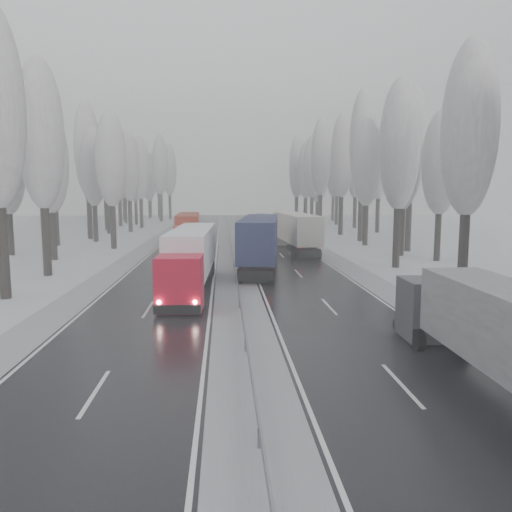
{
  "coord_description": "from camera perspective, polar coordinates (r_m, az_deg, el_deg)",
  "views": [
    {
      "loc": [
        -0.9,
        -16.3,
        6.7
      ],
      "look_at": [
        1.39,
        18.64,
        2.2
      ],
      "focal_mm": 35.0,
      "sensor_mm": 36.0,
      "label": 1
    }
  ],
  "objects": [
    {
      "name": "tree_30",
      "position": [
        99.67,
        6.45,
        10.04
      ],
      "size": [
        3.6,
        3.6,
        17.86
      ],
      "color": "black",
      "rests_on": "ground"
    },
    {
      "name": "tree_75",
      "position": [
        121.99,
        -14.97,
        9.56
      ],
      "size": [
        3.6,
        3.6,
        18.6
      ],
      "color": "black",
      "rests_on": "ground"
    },
    {
      "name": "tree_20",
      "position": [
        54.9,
        16.57,
        10.62
      ],
      "size": [
        3.6,
        3.6,
        15.71
      ],
      "color": "black",
      "rests_on": "ground"
    },
    {
      "name": "tree_33",
      "position": [
        111.48,
        7.02,
        8.58
      ],
      "size": [
        3.6,
        3.6,
        14.33
      ],
      "color": "black",
      "rests_on": "ground"
    },
    {
      "name": "tree_28",
      "position": [
        90.12,
        7.43,
        11.04
      ],
      "size": [
        3.6,
        3.6,
        19.62
      ],
      "color": "black",
      "rests_on": "ground"
    },
    {
      "name": "tree_60",
      "position": [
        53.32,
        -22.51,
        9.88
      ],
      "size": [
        3.6,
        3.6,
        14.84
      ],
      "color": "black",
      "rests_on": "ground"
    },
    {
      "name": "tree_25",
      "position": [
        76.04,
        16.36,
        11.42
      ],
      "size": [
        3.6,
        3.6,
        19.44
      ],
      "color": "black",
      "rests_on": "ground"
    },
    {
      "name": "tree_78",
      "position": [
        132.79,
        -11.11,
        9.72
      ],
      "size": [
        3.6,
        3.6,
        19.55
      ],
      "color": "black",
      "rests_on": "ground"
    },
    {
      "name": "tree_24",
      "position": [
        70.2,
        12.09,
        12.46
      ],
      "size": [
        3.6,
        3.6,
        20.49
      ],
      "color": "black",
      "rests_on": "ground"
    },
    {
      "name": "tree_64",
      "position": [
        71.24,
        -18.11,
        9.58
      ],
      "size": [
        3.6,
        3.6,
        15.42
      ],
      "color": "black",
      "rests_on": "ground"
    },
    {
      "name": "tree_38",
      "position": [
        134.56,
        4.7,
        9.37
      ],
      "size": [
        3.6,
        3.6,
        17.97
      ],
      "color": "black",
      "rests_on": "ground"
    },
    {
      "name": "carriageway_right",
      "position": [
        47.19,
        3.78,
        -0.84
      ],
      "size": [
        7.5,
        200.0,
        0.03
      ],
      "primitive_type": "cube",
      "color": "black",
      "rests_on": "ground"
    },
    {
      "name": "tree_61",
      "position": [
        59.05,
        -26.6,
        8.8
      ],
      "size": [
        3.6,
        3.6,
        13.95
      ],
      "color": "black",
      "rests_on": "ground"
    },
    {
      "name": "tree_68",
      "position": [
        86.94,
        -14.35,
        9.76
      ],
      "size": [
        3.6,
        3.6,
        16.65
      ],
      "color": "black",
      "rests_on": "ground"
    },
    {
      "name": "tree_26",
      "position": [
        79.93,
        9.8,
        11.09
      ],
      "size": [
        3.6,
        3.6,
        18.78
      ],
      "color": "black",
      "rests_on": "ground"
    },
    {
      "name": "tree_67",
      "position": [
        84.84,
        -16.7,
        9.94
      ],
      "size": [
        3.6,
        3.6,
        17.09
      ],
      "color": "black",
      "rests_on": "ground"
    },
    {
      "name": "tree_31",
      "position": [
        104.78,
        9.29,
        10.11
      ],
      "size": [
        3.6,
        3.6,
        18.58
      ],
      "color": "black",
      "rests_on": "ground"
    },
    {
      "name": "tree_16",
      "position": [
        35.94,
        23.24,
        13.08
      ],
      "size": [
        3.6,
        3.6,
        16.53
      ],
      "color": "black",
      "rests_on": "ground"
    },
    {
      "name": "tree_79",
      "position": [
        137.07,
        -12.05,
        8.96
      ],
      "size": [
        3.6,
        3.6,
        17.07
      ],
      "color": "black",
      "rests_on": "ground"
    },
    {
      "name": "tree_32",
      "position": [
        107.06,
        5.76,
        9.68
      ],
      "size": [
        3.6,
        3.6,
        17.33
      ],
      "color": "black",
      "rests_on": "ground"
    },
    {
      "name": "truck_grey_tarp",
      "position": [
        17.94,
        27.21,
        -8.24
      ],
      "size": [
        2.45,
        14.3,
        3.66
      ],
      "rotation": [
        0.0,
        0.0,
        -0.01
      ],
      "color": "#414245",
      "rests_on": "ground"
    },
    {
      "name": "tree_19",
      "position": [
        51.83,
        20.38,
        9.87
      ],
      "size": [
        3.6,
        3.6,
        14.57
      ],
      "color": "black",
      "rests_on": "ground"
    },
    {
      "name": "ground",
      "position": [
        17.65,
        -0.55,
        -14.98
      ],
      "size": [
        260.0,
        260.0,
        0.0
      ],
      "primitive_type": "plane",
      "color": "silver",
      "rests_on": "ground"
    },
    {
      "name": "median_slush",
      "position": [
        46.79,
        -2.61,
        -0.89
      ],
      "size": [
        3.0,
        200.0,
        0.04
      ],
      "primitive_type": "cube",
      "color": "#A2A5AA",
      "rests_on": "ground"
    },
    {
      "name": "tree_21",
      "position": [
        59.56,
        17.34,
        12.1
      ],
      "size": [
        3.6,
        3.6,
        18.62
      ],
      "color": "black",
      "rests_on": "ground"
    },
    {
      "name": "tree_35",
      "position": [
        119.56,
        8.86,
        9.66
      ],
      "size": [
        3.6,
        3.6,
        18.25
      ],
      "color": "black",
      "rests_on": "ground"
    },
    {
      "name": "shoulder_left",
      "position": [
        47.7,
        -14.95,
        -0.98
      ],
      "size": [
        2.4,
        200.0,
        0.04
      ],
      "primitive_type": "cube",
      "color": "#A2A5AA",
      "rests_on": "ground"
    },
    {
      "name": "tree_18",
      "position": [
        46.17,
        16.13,
        12.01
      ],
      "size": [
        3.6,
        3.6,
        16.58
      ],
      "color": "black",
      "rests_on": "ground"
    },
    {
      "name": "tree_39",
      "position": [
        138.91,
        5.62,
        8.83
      ],
      "size": [
        3.6,
        3.6,
        16.19
      ],
      "color": "black",
      "rests_on": "ground"
    },
    {
      "name": "shoulder_right",
      "position": [
        48.08,
        9.64,
        -0.77
      ],
      "size": [
        2.4,
        200.0,
        0.04
      ],
      "primitive_type": "cube",
      "color": "#A2A5AA",
      "rests_on": "ground"
    },
    {
      "name": "truck_cream_box",
      "position": [
        56.17,
        4.34,
        3.04
      ],
      "size": [
        3.78,
        17.03,
        4.34
      ],
      "rotation": [
        0.0,
        0.0,
        0.07
      ],
      "color": "#A7A094",
      "rests_on": "ground"
    },
    {
      "name": "tree_65",
      "position": [
        75.71,
        -18.77,
        11.37
      ],
      "size": [
        3.6,
        3.6,
        19.48
      ],
      "color": "black",
      "rests_on": "ground"
    },
    {
      "name": "tree_72",
      "position": [
        106.42,
        -13.66,
        8.76
      ],
      "size": [
        3.6,
        3.6,
        15.11
      ],
      "color": "black",
      "rests_on": "ground"
    },
    {
      "name": "tree_62",
      "position": [
        61.54,
        -16.25,
        10.44
      ],
      "size": [
        3.6,
        3.6,
        16.04
      ],
      "color": "black",
      "rests_on": "ground"
    },
    {
      "name": "tree_71",
      "position": [
        101.69,
        -15.45,
        10.4
      ],
      "size": [
        3.6,
        3.6,
        19.61
      ],
      "color": "black",
      "rests_on": "ground"
    },
    {
      "name": "tree_37",
      "position": [
        128.95,
        7.49,
        8.97
      ],
      "size": [
        3.6,
        3.6,
        16.37
      ],
      "color": "black",
      "rests_on": "ground"
    },
    {
      "name": "tree_66",
      "position": [
        80.58,
        -16.33,
        9.26
      ],
      "size": [
        3.6,
        3.6,
        15.23
      ],
      "color": "black",
      "rests_on": "ground"
    },
    {
      "name": "tree_22",
      "position": [
        64.54,
        12.58,
        10.29
      ],
      "size": [
        3.6,
        3.6,
        15.86
      ],
      "color": "black",
      "rests_on": "ground"
    },
    {
      "name": "tree_58",
      "position": [
        43.5,
        -23.4,
        12.54
      ],
      "size": [
        3.6,
        3.6,
        17.21
      ],
      "color": "black",
      "rests_on": "ground"
    },
    {
      "name": "carriageway_left",
      "position": [
        46.98,
        -9.02,
        -0.95
      ],
      "size": [
        7.5,
        200.0,
        0.03
      ],
      "primitive_type": "cube",
      "color": "black",
      "rests_on": "ground"
    },
    {
      "name": "tree_73",
      "position": [
        110.92,
        -14.82,
        9.36
      ],
      "size": [
        3.6,
        3.6,
        17.22
      ],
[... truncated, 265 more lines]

